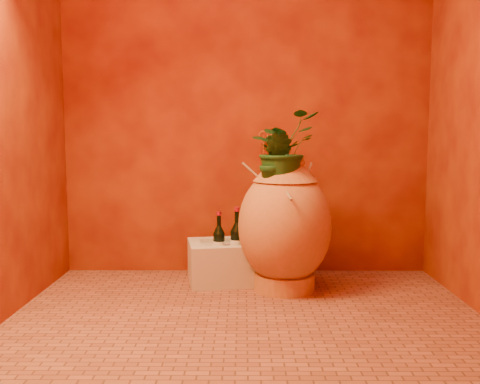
{
  "coord_description": "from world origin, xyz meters",
  "views": [
    {
      "loc": [
        -0.02,
        -2.69,
        0.96
      ],
      "look_at": [
        -0.04,
        0.35,
        0.63
      ],
      "focal_mm": 40.0,
      "sensor_mm": 36.0,
      "label": 1
    }
  ],
  "objects_px": {
    "amphora": "(285,225)",
    "stone_basin": "(233,262)",
    "wine_bottle_c": "(237,242)",
    "wall_tap": "(264,141)",
    "wine_bottle_a": "(245,242)",
    "wine_bottle_b": "(219,243)"
  },
  "relations": [
    {
      "from": "stone_basin",
      "to": "wine_bottle_a",
      "type": "distance_m",
      "value": 0.16
    },
    {
      "from": "wine_bottle_b",
      "to": "wine_bottle_c",
      "type": "xyz_separation_m",
      "value": [
        0.12,
        -0.01,
        0.01
      ]
    },
    {
      "from": "amphora",
      "to": "wine_bottle_b",
      "type": "distance_m",
      "value": 0.46
    },
    {
      "from": "amphora",
      "to": "wine_bottle_b",
      "type": "xyz_separation_m",
      "value": [
        -0.41,
        0.16,
        -0.15
      ]
    },
    {
      "from": "amphora",
      "to": "stone_basin",
      "type": "xyz_separation_m",
      "value": [
        -0.32,
        0.19,
        -0.28
      ]
    },
    {
      "from": "stone_basin",
      "to": "wine_bottle_a",
      "type": "xyz_separation_m",
      "value": [
        0.08,
        -0.01,
        0.14
      ]
    },
    {
      "from": "wall_tap",
      "to": "wine_bottle_a",
      "type": "bearing_deg",
      "value": -120.9
    },
    {
      "from": "stone_basin",
      "to": "wall_tap",
      "type": "height_order",
      "value": "wall_tap"
    },
    {
      "from": "amphora",
      "to": "wine_bottle_a",
      "type": "bearing_deg",
      "value": 142.98
    },
    {
      "from": "stone_basin",
      "to": "wall_tap",
      "type": "distance_m",
      "value": 0.84
    },
    {
      "from": "wall_tap",
      "to": "wine_bottle_b",
      "type": "bearing_deg",
      "value": -141.55
    },
    {
      "from": "wall_tap",
      "to": "amphora",
      "type": "bearing_deg",
      "value": -73.51
    },
    {
      "from": "wine_bottle_b",
      "to": "wine_bottle_c",
      "type": "height_order",
      "value": "wine_bottle_c"
    },
    {
      "from": "wine_bottle_b",
      "to": "wine_bottle_a",
      "type": "bearing_deg",
      "value": 7.24
    },
    {
      "from": "stone_basin",
      "to": "wall_tap",
      "type": "relative_size",
      "value": 4.07
    },
    {
      "from": "wine_bottle_a",
      "to": "wall_tap",
      "type": "xyz_separation_m",
      "value": [
        0.13,
        0.21,
        0.65
      ]
    },
    {
      "from": "wine_bottle_a",
      "to": "wine_bottle_c",
      "type": "height_order",
      "value": "wine_bottle_c"
    },
    {
      "from": "wine_bottle_c",
      "to": "wall_tap",
      "type": "bearing_deg",
      "value": 53.97
    },
    {
      "from": "wine_bottle_a",
      "to": "wine_bottle_b",
      "type": "xyz_separation_m",
      "value": [
        -0.17,
        -0.02,
        -0.0
      ]
    },
    {
      "from": "wine_bottle_a",
      "to": "wine_bottle_c",
      "type": "xyz_separation_m",
      "value": [
        -0.05,
        -0.03,
        0.01
      ]
    },
    {
      "from": "wine_bottle_a",
      "to": "wine_bottle_c",
      "type": "bearing_deg",
      "value": -147.68
    },
    {
      "from": "amphora",
      "to": "wall_tap",
      "type": "bearing_deg",
      "value": 106.49
    }
  ]
}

